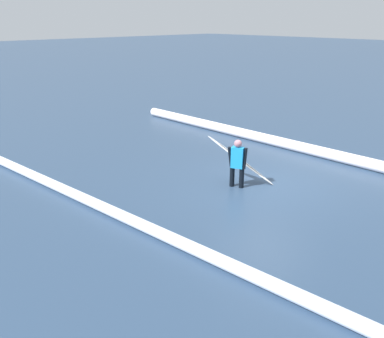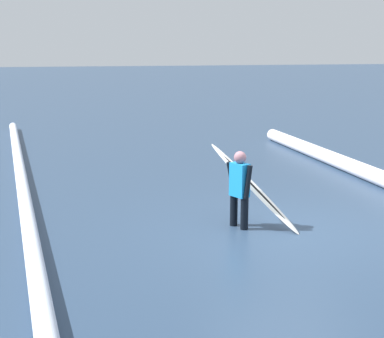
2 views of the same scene
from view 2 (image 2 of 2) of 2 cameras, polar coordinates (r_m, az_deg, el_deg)
name	(u,v)px [view 2 (image 2 of 2)]	position (r m, az deg, el deg)	size (l,w,h in m)	color
ground_plane	(287,232)	(10.25, 9.46, -6.17)	(168.65, 168.65, 0.00)	navy
surfer	(240,186)	(10.17, 4.76, -1.68)	(0.48, 0.35, 1.39)	black
surfboard	(253,187)	(10.42, 6.15, -1.81)	(1.74, 1.36, 1.41)	white
wave_crest_midground	(28,218)	(10.87, -16.08, -4.67)	(0.27, 0.27, 25.52)	white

